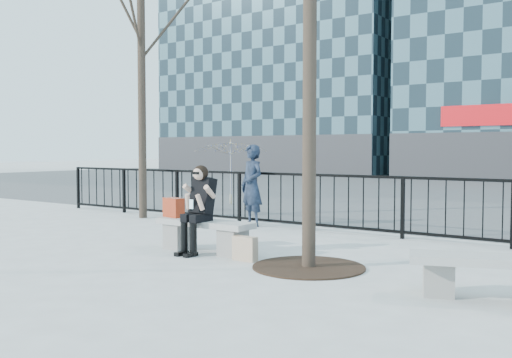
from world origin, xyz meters
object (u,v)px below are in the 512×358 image
Objects in this scene: bench_second at (491,274)px; bench_main at (205,232)px; seated_woman at (198,209)px; standing_man at (252,185)px.

bench_main is at bearing 152.80° from bench_second.
standing_man is (-1.13, 2.96, 0.17)m from seated_woman.
seated_woman is (0.00, -0.16, 0.37)m from bench_main.
standing_man is at bearing 111.92° from bench_main.
seated_woman is at bearing 154.92° from bench_second.
bench_second is (4.29, -0.49, -0.00)m from bench_main.
bench_second is at bearing -6.56° from bench_main.
bench_second is 0.97× the size of standing_man.
seated_woman is at bearing -48.99° from standing_man.
bench_main is at bearing 90.00° from seated_woman.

